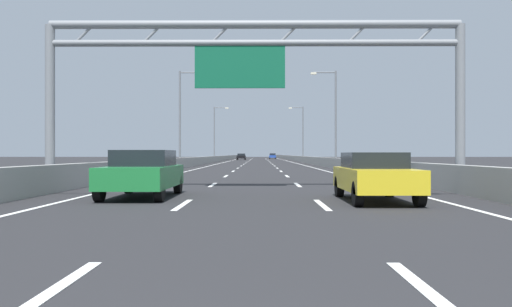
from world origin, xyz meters
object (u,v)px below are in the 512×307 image
at_px(streetlamp_right_mid, 333,112).
at_px(streetlamp_left_far, 216,130).
at_px(streetlamp_right_far, 302,130).
at_px(black_car, 241,157).
at_px(blue_car, 273,156).
at_px(yellow_car, 375,175).
at_px(sign_gantry, 253,61).
at_px(green_car, 143,173).
at_px(streetlamp_left_mid, 182,113).

distance_m(streetlamp_right_mid, streetlamp_left_far, 43.48).
relative_size(streetlamp_right_mid, streetlamp_right_far, 1.00).
bearing_deg(black_car, streetlamp_left_far, -99.18).
bearing_deg(blue_car, yellow_car, -90.05).
xyz_separation_m(sign_gantry, streetlamp_left_far, (-7.39, 74.11, 0.57)).
height_order(sign_gantry, green_car, sign_gantry).
bearing_deg(green_car, blue_car, 86.83).
relative_size(streetlamp_right_mid, blue_car, 2.28).
distance_m(sign_gantry, streetlamp_right_mid, 34.12).
bearing_deg(yellow_car, black_car, 94.01).
distance_m(streetlamp_left_far, streetlamp_right_far, 14.93).
xyz_separation_m(sign_gantry, streetlamp_right_mid, (7.54, 33.27, 0.57)).
bearing_deg(blue_car, streetlamp_right_far, -85.19).
xyz_separation_m(yellow_car, black_car, (-7.18, 102.28, -0.01)).
distance_m(blue_car, green_car, 125.03).
distance_m(streetlamp_left_mid, black_car, 64.02).
distance_m(sign_gantry, blue_car, 121.04).
bearing_deg(sign_gantry, streetlamp_right_far, 84.19).
relative_size(streetlamp_left_mid, green_car, 2.13).
height_order(black_car, green_car, green_car).
height_order(streetlamp_left_mid, black_car, streetlamp_left_mid).
bearing_deg(streetlamp_right_mid, blue_car, 92.57).
bearing_deg(yellow_car, streetlamp_left_mid, 105.76).
height_order(streetlamp_left_mid, yellow_car, streetlamp_left_mid).
bearing_deg(streetlamp_right_mid, black_car, 99.99).
distance_m(streetlamp_right_mid, green_car, 39.02).
xyz_separation_m(streetlamp_right_far, green_car, (-10.84, -78.02, -4.65)).
bearing_deg(blue_car, streetlamp_left_far, -103.21).
bearing_deg(sign_gantry, yellow_car, -56.49).
bearing_deg(green_car, streetlamp_right_mid, 73.74).
bearing_deg(blue_car, streetlamp_left_mid, -97.15).
relative_size(streetlamp_right_far, black_car, 2.10).
relative_size(streetlamp_left_far, yellow_car, 2.23).
relative_size(black_car, green_car, 1.02).
xyz_separation_m(streetlamp_left_mid, yellow_car, (10.88, -38.54, -4.68)).
distance_m(yellow_car, green_car, 6.92).
bearing_deg(streetlamp_left_far, streetlamp_left_mid, -90.00).
distance_m(sign_gantry, streetlamp_left_far, 74.48).
height_order(streetlamp_left_far, green_car, streetlamp_left_far).
bearing_deg(green_car, streetlamp_right_far, 82.09).
xyz_separation_m(streetlamp_left_far, streetlamp_right_far, (14.93, 0.00, 0.00)).
bearing_deg(yellow_car, blue_car, 89.95).
bearing_deg(sign_gantry, blue_car, 88.30).
xyz_separation_m(blue_car, yellow_car, (-0.11, -126.19, -0.02)).
bearing_deg(green_car, streetlamp_left_far, 93.00).
bearing_deg(green_car, yellow_car, -11.24).
bearing_deg(streetlamp_left_far, streetlamp_right_mid, -69.92).
bearing_deg(blue_car, sign_gantry, -91.70).
height_order(streetlamp_right_mid, streetlamp_right_far, same).
relative_size(blue_car, yellow_car, 0.98).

